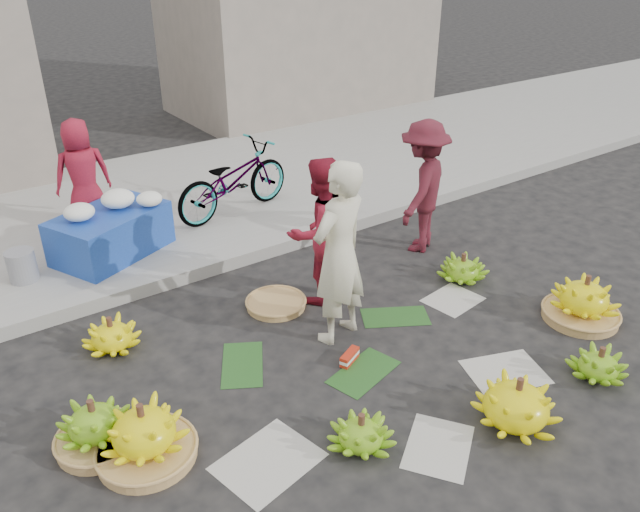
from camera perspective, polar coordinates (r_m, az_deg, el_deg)
ground at (r=5.64m, az=3.53°, el=-9.19°), size 80.00×80.00×0.00m
curb at (r=7.18m, az=-7.42°, el=-0.03°), size 40.00×0.25×0.15m
sidewalk at (r=8.94m, az=-13.90°, el=4.99°), size 40.00×4.00×0.12m
newspaper_scatter at (r=5.18m, az=9.18°, el=-13.39°), size 3.20×1.80×0.00m
banana_leaves at (r=5.72m, az=1.48°, el=-8.54°), size 2.00×1.00×0.00m
banana_bunch_0 at (r=4.75m, az=-15.77°, el=-15.46°), size 0.81×0.81×0.48m
banana_bunch_1 at (r=4.72m, az=3.77°, el=-15.87°), size 0.60×0.60×0.30m
banana_bunch_2 at (r=5.08m, az=17.52°, el=-12.73°), size 0.75×0.75×0.42m
banana_bunch_3 at (r=5.83m, az=24.15°, el=-9.06°), size 0.46×0.46×0.30m
banana_bunch_4 at (r=6.54m, az=22.95°, el=-3.76°), size 0.79×0.79×0.48m
banana_bunch_5 at (r=6.91m, az=12.90°, el=-1.14°), size 0.63×0.63×0.32m
banana_bunch_6 at (r=4.96m, az=-19.85°, el=-14.50°), size 0.60×0.60×0.42m
banana_bunch_7 at (r=5.97m, az=-18.51°, el=-6.87°), size 0.61×0.61×0.32m
basket_spare at (r=6.32m, az=-4.04°, el=-4.38°), size 0.71×0.71×0.07m
incense_stack at (r=5.55m, az=2.73°, el=-9.19°), size 0.25×0.17×0.10m
vendor_cream at (r=5.47m, az=1.74°, el=0.21°), size 0.71×0.56×1.72m
vendor_red at (r=6.12m, az=-0.01°, el=2.25°), size 0.75×0.59×1.51m
man_striped at (r=7.27m, az=9.36°, el=6.26°), size 1.16×1.00×1.55m
flower_table at (r=7.34m, az=-18.56°, el=2.28°), size 1.42×1.19×0.71m
grey_bucket at (r=7.18m, az=-25.60°, el=-0.81°), size 0.29×0.29×0.33m
flower_vendor at (r=8.04m, az=-20.88°, el=7.00°), size 0.70×0.49×1.34m
bicycle at (r=8.04m, az=-7.96°, el=6.92°), size 0.91×1.80×0.90m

